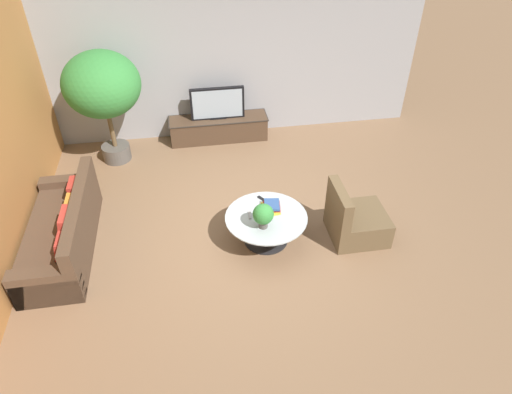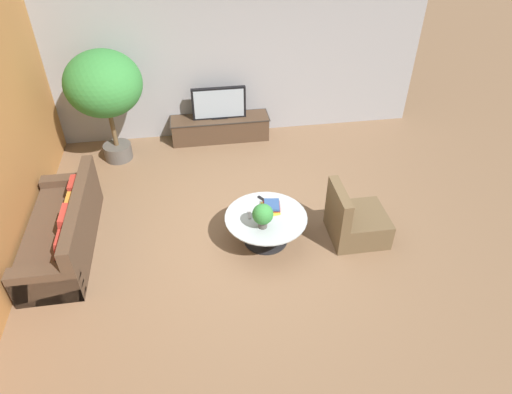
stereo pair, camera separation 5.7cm
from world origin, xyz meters
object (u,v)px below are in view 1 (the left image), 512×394
couch_by_wall (64,232)px  potted_palm_tall (102,87)px  media_console (219,128)px  coffee_table (266,224)px  television (217,104)px  armchair_wicker (355,221)px  potted_plant_tabletop (263,215)px

couch_by_wall → potted_palm_tall: (0.53, 2.29, 1.13)m
media_console → coffee_table: bearing=-82.7°
television → armchair_wicker: size_ratio=1.18×
media_console → potted_palm_tall: 2.30m
television → potted_palm_tall: bearing=-167.7°
potted_palm_tall → media_console: bearing=12.3°
media_console → couch_by_wall: size_ratio=0.87×
coffee_table → television: bearing=97.3°
television → potted_palm_tall: 2.08m
armchair_wicker → potted_plant_tabletop: bearing=94.3°
media_console → potted_palm_tall: size_ratio=0.94×
television → potted_plant_tabletop: television is taller
couch_by_wall → armchair_wicker: (4.15, -0.42, -0.02)m
coffee_table → couch_by_wall: (-2.85, 0.32, -0.03)m
couch_by_wall → armchair_wicker: size_ratio=2.54×
coffee_table → potted_plant_tabletop: (-0.08, -0.20, 0.35)m
coffee_table → potted_palm_tall: (-2.32, 2.60, 1.10)m
television → couch_by_wall: bearing=-132.3°
media_console → couch_by_wall: (-2.46, -2.71, 0.05)m
television → potted_plant_tabletop: (0.30, -3.23, -0.10)m
media_console → coffee_table: (0.39, -3.02, 0.08)m
couch_by_wall → potted_palm_tall: potted_palm_tall is taller
media_console → potted_plant_tabletop: 3.27m
media_console → television: (-0.00, -0.00, 0.52)m
couch_by_wall → armchair_wicker: bearing=84.3°
coffee_table → potted_plant_tabletop: size_ratio=3.15×
potted_palm_tall → potted_plant_tabletop: bearing=-51.5°
coffee_table → armchair_wicker: (1.30, -0.10, -0.05)m
potted_plant_tabletop → couch_by_wall: bearing=169.4°
coffee_table → potted_plant_tabletop: potted_plant_tabletop is taller
coffee_table → armchair_wicker: armchair_wicker is taller
potted_plant_tabletop → television: bearing=95.4°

